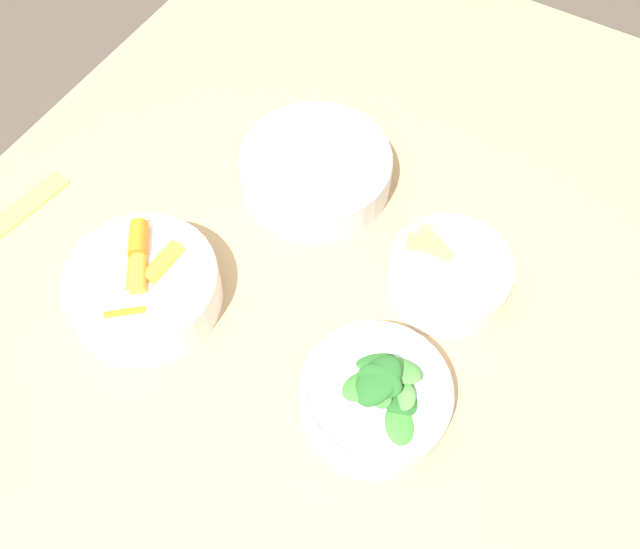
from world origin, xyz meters
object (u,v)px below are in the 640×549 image
Objects in this scene: bowl_carrots at (143,286)px; bowl_greens at (376,395)px; bowl_cookies at (449,273)px; bowl_beans_hotdog at (316,170)px.

bowl_carrots is 0.28m from bowl_greens.
bowl_greens is at bearing -86.55° from bowl_carrots.
bowl_greens reaches higher than bowl_cookies.
bowl_cookies is (-0.05, -0.21, 0.00)m from bowl_beans_hotdog.
bowl_carrots is at bearing 93.45° from bowl_greens.
bowl_carrots is at bearing 162.19° from bowl_beans_hotdog.
bowl_cookies is at bearing -56.24° from bowl_carrots.
bowl_greens reaches higher than bowl_beans_hotdog.
bowl_carrots is 0.91× the size of bowl_beans_hotdog.
bowl_carrots is 0.25m from bowl_beans_hotdog.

